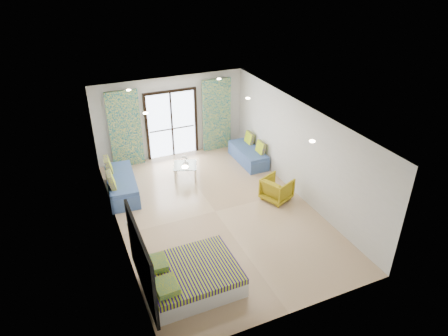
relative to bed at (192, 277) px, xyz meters
name	(u,v)px	position (x,y,z in m)	size (l,w,h in m)	color
floor	(215,211)	(1.47, 2.32, -0.26)	(5.00, 7.50, 0.01)	tan
ceiling	(214,117)	(1.47, 2.32, 2.44)	(5.00, 7.50, 0.01)	silver
wall_back	(171,117)	(1.47, 6.07, 1.09)	(5.00, 0.01, 2.70)	silver
wall_front	(295,260)	(1.47, -1.43, 1.09)	(5.00, 0.01, 2.70)	silver
wall_left	(115,188)	(-1.03, 2.32, 1.09)	(0.01, 7.50, 2.70)	silver
wall_right	(299,150)	(3.97, 2.32, 1.09)	(0.01, 7.50, 2.70)	silver
balcony_door	(172,120)	(1.47, 6.04, 0.99)	(1.76, 0.08, 2.28)	black
balcony_rail	(172,129)	(1.47, 6.05, 0.69)	(1.52, 0.03, 0.04)	#595451
curtain_left	(125,130)	(-0.08, 5.89, 0.99)	(1.00, 0.10, 2.50)	beige
curtain_right	(217,115)	(3.02, 5.89, 0.99)	(1.00, 0.10, 2.50)	beige
downlight_a	(185,167)	(0.07, 0.32, 2.41)	(0.12, 0.12, 0.02)	#FFE0B2
downlight_b	(312,141)	(2.87, 0.32, 2.41)	(0.12, 0.12, 0.02)	#FFE0B2
downlight_c	(146,113)	(0.07, 3.32, 2.41)	(0.12, 0.12, 0.02)	#FFE0B2
downlight_d	(248,98)	(2.87, 3.32, 2.41)	(0.12, 0.12, 0.02)	#FFE0B2
downlight_e	(129,90)	(0.07, 5.32, 2.41)	(0.12, 0.12, 0.02)	#FFE0B2
downlight_f	(219,79)	(2.87, 5.32, 2.41)	(0.12, 0.12, 0.02)	#FFE0B2
headboard	(141,261)	(-0.99, 0.00, 0.79)	(0.06, 2.10, 1.50)	black
switch_plate	(127,224)	(-1.00, 1.25, 0.79)	(0.02, 0.10, 0.10)	silver
bed	(192,277)	(0.00, 0.00, 0.00)	(1.84, 1.50, 0.63)	silver
daybed_left	(121,184)	(-0.64, 4.23, 0.04)	(0.92, 2.04, 0.98)	#3B578F
daybed_right	(249,154)	(3.59, 4.54, 0.00)	(0.67, 1.73, 0.85)	#3B578F
coffee_table	(185,166)	(1.33, 4.35, 0.14)	(0.88, 0.88, 0.79)	silver
vase	(186,163)	(1.33, 4.30, 0.28)	(0.18, 0.19, 0.18)	white
armchair	(277,188)	(3.29, 2.19, 0.11)	(0.72, 0.67, 0.74)	#A68F15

